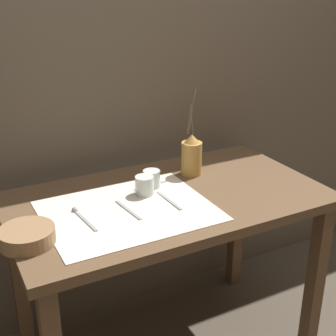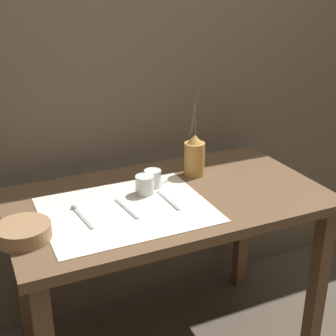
# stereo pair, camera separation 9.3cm
# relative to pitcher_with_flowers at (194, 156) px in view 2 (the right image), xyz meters

# --- Properties ---
(stone_wall_back) EXTENTS (7.00, 0.06, 2.40)m
(stone_wall_back) POSITION_rel_pitcher_with_flowers_xyz_m (-0.20, 0.32, 0.32)
(stone_wall_back) COLOR brown
(stone_wall_back) RESTS_ON ground_plane
(wooden_table) EXTENTS (1.27, 0.71, 0.80)m
(wooden_table) POSITION_rel_pitcher_with_flowers_xyz_m (-0.20, -0.15, -0.20)
(wooden_table) COLOR brown
(wooden_table) RESTS_ON ground_plane
(linen_cloth) EXTENTS (0.62, 0.49, 0.00)m
(linen_cloth) POSITION_rel_pitcher_with_flowers_xyz_m (-0.39, -0.20, -0.09)
(linen_cloth) COLOR beige
(linen_cloth) RESTS_ON wooden_table
(pitcher_with_flowers) EXTENTS (0.09, 0.09, 0.39)m
(pitcher_with_flowers) POSITION_rel_pitcher_with_flowers_xyz_m (0.00, 0.00, 0.00)
(pitcher_with_flowers) COLOR #B7843D
(pitcher_with_flowers) RESTS_ON wooden_table
(wooden_bowl) EXTENTS (0.19, 0.19, 0.05)m
(wooden_bowl) POSITION_rel_pitcher_with_flowers_xyz_m (-0.77, -0.25, -0.06)
(wooden_bowl) COLOR #8E6B47
(wooden_bowl) RESTS_ON wooden_table
(glass_tumbler_near) EXTENTS (0.08, 0.08, 0.08)m
(glass_tumbler_near) POSITION_rel_pitcher_with_flowers_xyz_m (-0.27, -0.10, -0.05)
(glass_tumbler_near) COLOR silver
(glass_tumbler_near) RESTS_ON wooden_table
(glass_tumbler_far) EXTENTS (0.07, 0.07, 0.07)m
(glass_tumbler_far) POSITION_rel_pitcher_with_flowers_xyz_m (-0.22, -0.05, -0.05)
(glass_tumbler_far) COLOR silver
(glass_tumbler_far) RESTS_ON wooden_table
(spoon_inner) EXTENTS (0.04, 0.19, 0.02)m
(spoon_inner) POSITION_rel_pitcher_with_flowers_xyz_m (-0.56, -0.14, -0.08)
(spoon_inner) COLOR #939399
(spoon_inner) RESTS_ON wooden_table
(fork_inner) EXTENTS (0.03, 0.18, 0.00)m
(fork_inner) POSITION_rel_pitcher_with_flowers_xyz_m (-0.39, -0.20, -0.08)
(fork_inner) COLOR #939399
(fork_inner) RESTS_ON wooden_table
(fork_outer) EXTENTS (0.02, 0.18, 0.00)m
(fork_outer) POSITION_rel_pitcher_with_flowers_xyz_m (-0.22, -0.20, -0.08)
(fork_outer) COLOR #939399
(fork_outer) RESTS_ON wooden_table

